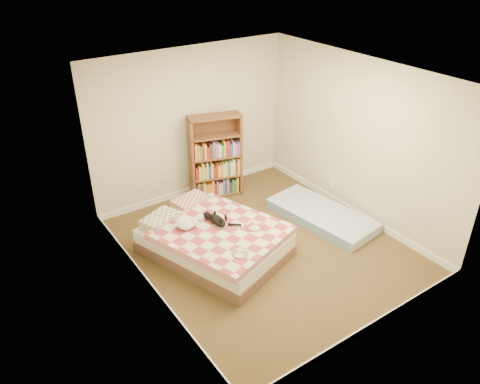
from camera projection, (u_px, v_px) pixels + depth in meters
room at (265, 173)px, 6.21m from camera, size 3.51×4.01×2.51m
bed at (213, 239)px, 6.56m from camera, size 1.87×2.23×0.51m
bookshelf at (215, 166)px, 7.89m from camera, size 0.94×0.53×1.44m
floor_mattress at (322, 215)px, 7.38m from camera, size 1.01×1.81×0.15m
black_cat at (217, 219)px, 6.47m from camera, size 0.26×0.57×0.13m
white_dog at (186, 223)px, 6.37m from camera, size 0.30×0.32×0.14m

